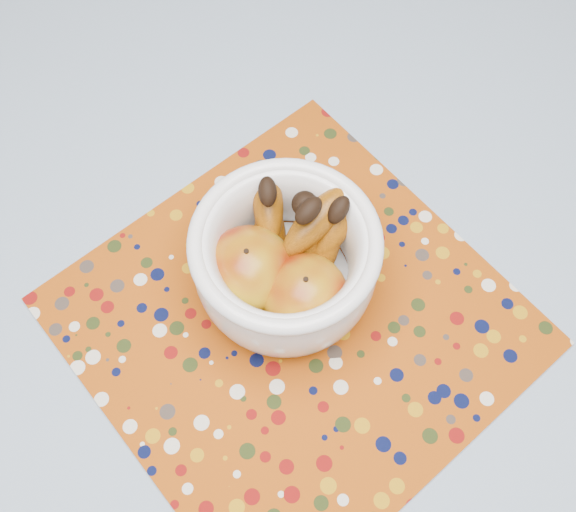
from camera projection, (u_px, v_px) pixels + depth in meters
The scene contains 4 objects.
table at pixel (333, 366), 0.78m from camera, with size 1.20×1.20×0.75m.
tablecloth at pixel (338, 344), 0.71m from camera, with size 1.32×1.32×0.01m, color slate.
placemat at pixel (294, 321), 0.71m from camera, with size 0.41×0.41×0.00m, color #963E08.
fruit_bowl at pixel (287, 256), 0.67m from camera, with size 0.19×0.19×0.14m.
Camera 1 is at (0.07, -0.22, 1.43)m, focal length 42.00 mm.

